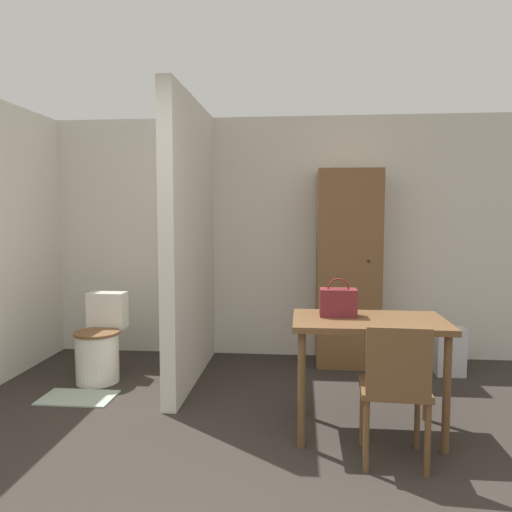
{
  "coord_description": "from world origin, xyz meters",
  "views": [
    {
      "loc": [
        0.47,
        -2.02,
        1.5
      ],
      "look_at": [
        0.14,
        1.47,
        1.2
      ],
      "focal_mm": 35.0,
      "sensor_mm": 36.0,
      "label": 1
    }
  ],
  "objects_px": {
    "wooden_cabinet": "(348,268)",
    "space_heater": "(450,351)",
    "dining_table": "(369,335)",
    "wooden_chair": "(395,386)",
    "handbag": "(338,302)",
    "toilet": "(100,345)"
  },
  "relations": [
    {
      "from": "handbag",
      "to": "wooden_cabinet",
      "type": "xyz_separation_m",
      "value": [
        0.2,
        1.53,
        0.07
      ]
    },
    {
      "from": "dining_table",
      "to": "space_heater",
      "type": "distance_m",
      "value": 1.68
    },
    {
      "from": "dining_table",
      "to": "space_heater",
      "type": "xyz_separation_m",
      "value": [
        0.93,
        1.33,
        -0.46
      ]
    },
    {
      "from": "space_heater",
      "to": "toilet",
      "type": "bearing_deg",
      "value": -172.3
    },
    {
      "from": "dining_table",
      "to": "space_heater",
      "type": "relative_size",
      "value": 2.28
    },
    {
      "from": "dining_table",
      "to": "wooden_cabinet",
      "type": "relative_size",
      "value": 0.53
    },
    {
      "from": "wooden_chair",
      "to": "toilet",
      "type": "distance_m",
      "value": 2.72
    },
    {
      "from": "handbag",
      "to": "toilet",
      "type": "bearing_deg",
      "value": 158.17
    },
    {
      "from": "wooden_cabinet",
      "to": "space_heater",
      "type": "distance_m",
      "value": 1.22
    },
    {
      "from": "wooden_chair",
      "to": "wooden_cabinet",
      "type": "bearing_deg",
      "value": 96.05
    },
    {
      "from": "space_heater",
      "to": "handbag",
      "type": "bearing_deg",
      "value": -131.89
    },
    {
      "from": "dining_table",
      "to": "wooden_cabinet",
      "type": "height_order",
      "value": "wooden_cabinet"
    },
    {
      "from": "handbag",
      "to": "wooden_chair",
      "type": "bearing_deg",
      "value": -58.76
    },
    {
      "from": "dining_table",
      "to": "space_heater",
      "type": "height_order",
      "value": "dining_table"
    },
    {
      "from": "wooden_chair",
      "to": "space_heater",
      "type": "distance_m",
      "value": 1.96
    },
    {
      "from": "handbag",
      "to": "space_heater",
      "type": "bearing_deg",
      "value": 48.11
    },
    {
      "from": "wooden_cabinet",
      "to": "space_heater",
      "type": "xyz_separation_m",
      "value": [
        0.93,
        -0.27,
        -0.74
      ]
    },
    {
      "from": "dining_table",
      "to": "wooden_cabinet",
      "type": "bearing_deg",
      "value": 90.01
    },
    {
      "from": "wooden_chair",
      "to": "space_heater",
      "type": "xyz_separation_m",
      "value": [
        0.82,
        1.76,
        -0.26
      ]
    },
    {
      "from": "handbag",
      "to": "space_heater",
      "type": "height_order",
      "value": "handbag"
    },
    {
      "from": "dining_table",
      "to": "wooden_chair",
      "type": "relative_size",
      "value": 1.18
    },
    {
      "from": "handbag",
      "to": "wooden_cabinet",
      "type": "distance_m",
      "value": 1.55
    }
  ]
}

